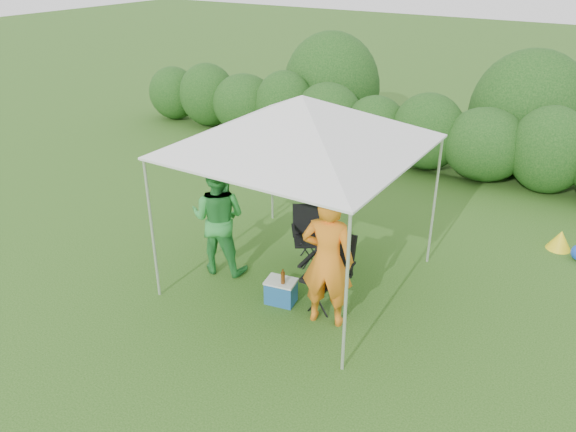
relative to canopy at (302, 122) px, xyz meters
The scene contains 10 objects.
ground 2.51m from the canopy, 90.00° to the right, with size 70.00×70.00×0.00m, color #37631F.
hedge 5.74m from the canopy, 88.73° to the left, with size 16.76×1.53×1.80m.
canopy is the anchor object (origin of this frame).
chair_right 2.01m from the canopy, 26.45° to the right, with size 0.68×0.62×1.06m.
chair_left 2.02m from the canopy, 105.68° to the left, with size 0.73×0.72×0.92m.
man 1.90m from the canopy, 41.25° to the right, with size 0.69×0.45×1.90m, color orange.
woman 2.01m from the canopy, 159.38° to the right, with size 0.87×0.68×1.79m, color green.
cooler 2.39m from the canopy, 81.06° to the right, with size 0.48×0.39×0.36m.
bottle 2.14m from the canopy, 77.13° to the right, with size 0.06×0.06×0.22m, color #592D0C.
lawn_toy 5.04m from the canopy, 42.35° to the left, with size 0.67×0.56×0.33m.
Camera 1 is at (3.76, -5.83, 4.64)m, focal length 35.00 mm.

